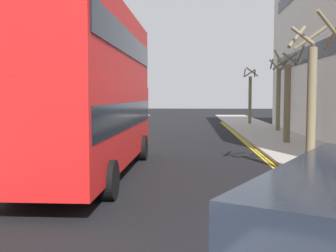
% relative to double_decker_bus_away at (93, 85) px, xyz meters
% --- Properties ---
extents(sidewalk_right, '(4.00, 80.00, 0.14)m').
position_rel_double_decker_bus_away_xyz_m(sidewalk_right, '(8.61, 3.22, -2.96)').
color(sidewalk_right, '#9E9991').
rests_on(sidewalk_right, ground).
extents(sidewalk_left, '(4.00, 80.00, 0.14)m').
position_rel_double_decker_bus_away_xyz_m(sidewalk_left, '(-4.39, 3.22, -2.96)').
color(sidewalk_left, '#9E9991').
rests_on(sidewalk_left, ground).
extents(kerb_line_outer, '(0.10, 56.00, 0.01)m').
position_rel_double_decker_bus_away_xyz_m(kerb_line_outer, '(6.51, 1.22, -3.03)').
color(kerb_line_outer, yellow).
rests_on(kerb_line_outer, ground).
extents(kerb_line_inner, '(0.10, 56.00, 0.01)m').
position_rel_double_decker_bus_away_xyz_m(kerb_line_inner, '(6.35, 1.22, -3.03)').
color(kerb_line_inner, yellow).
rests_on(kerb_line_inner, ground).
extents(double_decker_bus_away, '(2.87, 10.83, 5.64)m').
position_rel_double_decker_bus_away_xyz_m(double_decker_bus_away, '(0.00, 0.00, 0.00)').
color(double_decker_bus_away, red).
rests_on(double_decker_bus_away, ground).
extents(street_tree_near, '(1.88, 1.90, 5.21)m').
position_rel_double_decker_bus_away_xyz_m(street_tree_near, '(7.25, 0.06, -0.30)').
color(street_tree_near, '#6B6047').
rests_on(street_tree_near, sidewalk_right).
extents(street_tree_mid, '(1.85, 1.80, 5.68)m').
position_rel_double_decker_bus_away_xyz_m(street_tree_mid, '(9.74, 17.24, -0.16)').
color(street_tree_mid, '#6B6047').
rests_on(street_tree_mid, sidewalk_right).
extents(street_tree_far, '(1.37, 1.37, 5.20)m').
position_rel_double_decker_bus_away_xyz_m(street_tree_far, '(8.77, 25.03, -0.32)').
color(street_tree_far, '#6B6047').
rests_on(street_tree_far, sidewalk_right).
extents(street_tree_distant, '(1.41, 1.34, 5.21)m').
position_rel_double_decker_bus_away_xyz_m(street_tree_distant, '(8.56, 9.24, -0.46)').
color(street_tree_distant, '#6B6047').
rests_on(street_tree_distant, sidewalk_right).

